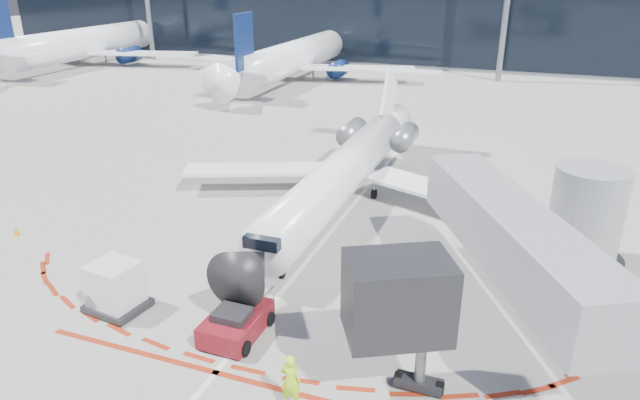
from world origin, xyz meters
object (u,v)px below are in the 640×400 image
(uld_container, at_px, (115,287))
(pushback_tug, at_px, (236,323))
(ramp_worker, at_px, (291,381))
(regional_jet, at_px, (347,168))

(uld_container, bearing_deg, pushback_tug, 9.10)
(pushback_tug, bearing_deg, ramp_worker, -38.12)
(regional_jet, distance_m, uld_container, 15.09)
(pushback_tug, height_order, uld_container, uld_container)
(pushback_tug, bearing_deg, regional_jet, 91.27)
(ramp_worker, bearing_deg, uld_container, -16.39)
(ramp_worker, relative_size, uld_container, 0.79)
(regional_jet, bearing_deg, pushback_tug, -89.51)
(regional_jet, height_order, ramp_worker, regional_jet)
(regional_jet, distance_m, pushback_tug, 14.05)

